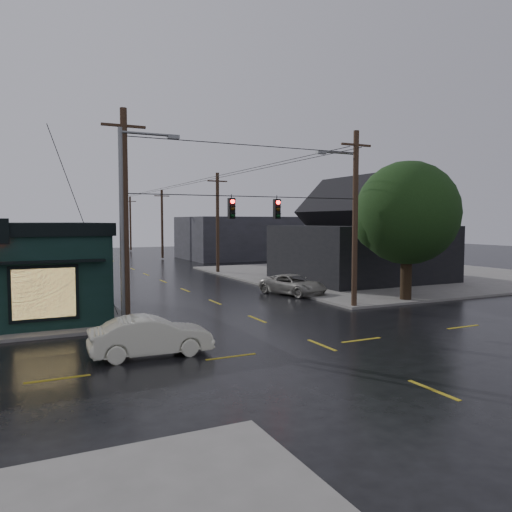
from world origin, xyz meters
name	(u,v)px	position (x,y,z in m)	size (l,w,h in m)	color
ground_plane	(322,345)	(0.00, 0.00, 0.00)	(160.00, 160.00, 0.00)	black
sidewalk_ne	(383,274)	(20.00, 20.00, 0.07)	(28.00, 28.00, 0.15)	#5E5C58
ne_building	(360,228)	(15.00, 17.00, 4.47)	(12.60, 11.60, 8.75)	black
corner_tree	(407,213)	(10.85, 7.00, 5.52)	(6.42, 6.42, 8.60)	black
utility_pole_nw	(127,329)	(-6.50, 6.50, 0.00)	(2.00, 0.32, 10.15)	#341E17
utility_pole_ne	(354,308)	(6.50, 6.50, 0.00)	(2.00, 0.32, 10.15)	#341E17
utility_pole_far_a	(218,273)	(6.50, 28.00, 0.00)	(2.00, 0.32, 9.65)	#341E17
utility_pole_far_b	(163,259)	(6.50, 48.00, 0.00)	(2.00, 0.32, 9.15)	#341E17
utility_pole_far_c	(131,251)	(6.50, 68.00, 0.00)	(2.00, 0.32, 9.15)	#341E17
span_signal_assembly	(255,208)	(0.10, 6.50, 5.70)	(13.00, 0.48, 1.23)	black
streetlight_nw	(124,333)	(-6.80, 5.80, 0.00)	(5.40, 0.30, 9.15)	slate
streetlight_ne	(354,306)	(7.00, 7.20, 0.00)	(5.40, 0.30, 9.15)	slate
bg_building_east	(237,238)	(16.00, 45.00, 2.80)	(14.00, 12.00, 5.60)	#25262A
sedan_cream	(151,336)	(-6.63, 1.45, 0.74)	(1.57, 4.51, 1.49)	beige
suv_silver	(293,285)	(6.00, 12.67, 0.69)	(2.27, 4.93, 1.37)	gray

